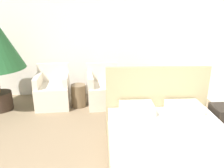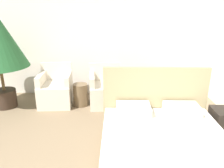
{
  "view_description": "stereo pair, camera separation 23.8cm",
  "coord_description": "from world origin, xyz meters",
  "px_view_note": "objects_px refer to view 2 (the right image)",
  "views": [
    {
      "loc": [
        0.17,
        -0.8,
        1.95
      ],
      "look_at": [
        0.34,
        2.94,
        0.67
      ],
      "focal_mm": 35.0,
      "sensor_mm": 36.0,
      "label": 1
    },
    {
      "loc": [
        0.41,
        -0.81,
        1.95
      ],
      "look_at": [
        0.34,
        2.94,
        0.67
      ],
      "focal_mm": 35.0,
      "sensor_mm": 36.0,
      "label": 2
    }
  ],
  "objects_px": {
    "side_table": "(80,95)",
    "armchair_near_window_left": "(56,91)",
    "armchair_near_window_right": "(106,92)",
    "bed": "(167,159)"
  },
  "relations": [
    {
      "from": "armchair_near_window_left",
      "to": "side_table",
      "type": "relative_size",
      "value": 1.81
    },
    {
      "from": "armchair_near_window_right",
      "to": "side_table",
      "type": "distance_m",
      "value": 0.54
    },
    {
      "from": "bed",
      "to": "armchair_near_window_right",
      "type": "xyz_separation_m",
      "value": [
        -0.82,
        2.17,
        0.02
      ]
    },
    {
      "from": "bed",
      "to": "side_table",
      "type": "xyz_separation_m",
      "value": [
        -1.36,
        2.12,
        -0.04
      ]
    },
    {
      "from": "armchair_near_window_right",
      "to": "armchair_near_window_left",
      "type": "bearing_deg",
      "value": 173.43
    },
    {
      "from": "bed",
      "to": "armchair_near_window_right",
      "type": "relative_size",
      "value": 2.51
    },
    {
      "from": "bed",
      "to": "armchair_near_window_left",
      "type": "xyz_separation_m",
      "value": [
        -1.89,
        2.17,
        0.02
      ]
    },
    {
      "from": "armchair_near_window_left",
      "to": "armchair_near_window_right",
      "type": "distance_m",
      "value": 1.07
    },
    {
      "from": "side_table",
      "to": "armchair_near_window_left",
      "type": "bearing_deg",
      "value": 174.92
    },
    {
      "from": "armchair_near_window_right",
      "to": "side_table",
      "type": "xyz_separation_m",
      "value": [
        -0.53,
        -0.05,
        -0.06
      ]
    }
  ]
}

